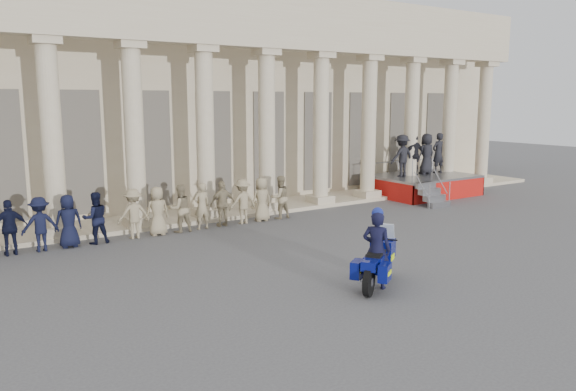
% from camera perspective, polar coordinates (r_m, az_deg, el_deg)
% --- Properties ---
extents(ground, '(90.00, 90.00, 0.00)m').
position_cam_1_polar(ground, '(13.62, 1.49, -9.15)').
color(ground, '#4A4A4C').
rests_on(ground, ground).
extents(building, '(40.00, 12.50, 9.00)m').
position_cam_1_polar(building, '(26.36, -17.44, 9.52)').
color(building, '#BDAD8E').
rests_on(building, ground).
extents(officer_rank, '(18.59, 0.61, 1.61)m').
position_cam_1_polar(officer_rank, '(17.91, -25.12, -2.81)').
color(officer_rank, black).
rests_on(officer_rank, ground).
extents(reviewing_stand, '(4.65, 4.36, 2.85)m').
position_cam_1_polar(reviewing_stand, '(26.69, 13.20, 3.21)').
color(reviewing_stand, gray).
rests_on(reviewing_stand, ground).
extents(motorcycle, '(1.89, 1.50, 1.40)m').
position_cam_1_polar(motorcycle, '(13.60, 9.06, -6.62)').
color(motorcycle, black).
rests_on(motorcycle, ground).
extents(rider, '(0.74, 0.81, 1.94)m').
position_cam_1_polar(rider, '(13.40, 8.99, -5.31)').
color(rider, black).
rests_on(rider, ground).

